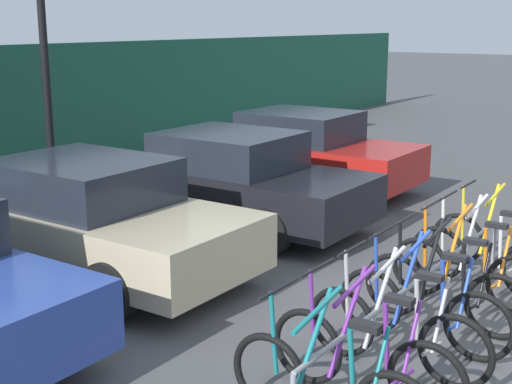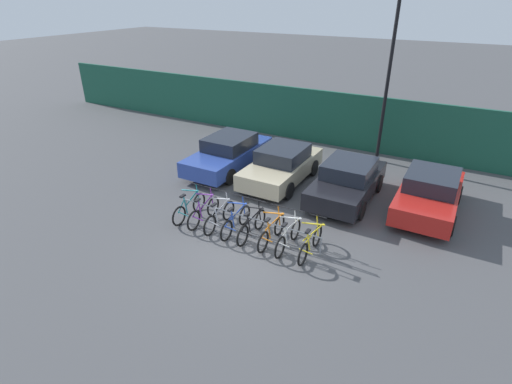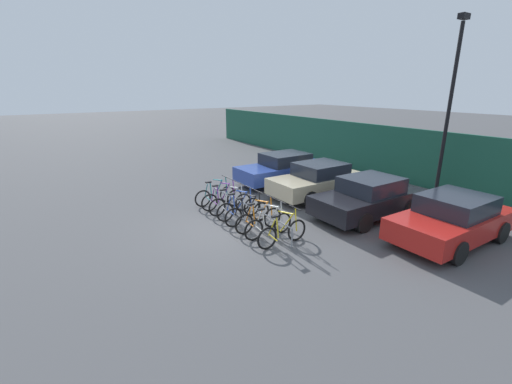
# 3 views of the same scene
# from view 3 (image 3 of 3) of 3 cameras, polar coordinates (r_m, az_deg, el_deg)

# --- Properties ---
(ground_plane) EXTENTS (120.00, 120.00, 0.00)m
(ground_plane) POSITION_cam_3_polar(r_m,az_deg,el_deg) (11.10, -3.68, -5.89)
(ground_plane) COLOR #4C4C4F
(hoarding_wall) EXTENTS (36.00, 0.16, 2.55)m
(hoarding_wall) POSITION_cam_3_polar(r_m,az_deg,el_deg) (17.28, 24.94, 5.30)
(hoarding_wall) COLOR #19513D
(hoarding_wall) RESTS_ON ground
(bike_rack) EXTENTS (4.77, 0.04, 0.57)m
(bike_rack) POSITION_cam_3_polar(r_m,az_deg,el_deg) (11.44, -1.39, -2.48)
(bike_rack) COLOR gray
(bike_rack) RESTS_ON ground
(bicycle_teal) EXTENTS (0.68, 1.71, 1.05)m
(bicycle_teal) POSITION_cam_3_polar(r_m,az_deg,el_deg) (13.17, -6.78, -0.50)
(bicycle_teal) COLOR black
(bicycle_teal) RESTS_ON ground
(bicycle_purple) EXTENTS (0.68, 1.71, 1.05)m
(bicycle_purple) POSITION_cam_3_polar(r_m,az_deg,el_deg) (12.68, -5.62, -1.15)
(bicycle_purple) COLOR black
(bicycle_purple) RESTS_ON ground
(bicycle_silver) EXTENTS (0.68, 1.71, 1.05)m
(bicycle_silver) POSITION_cam_3_polar(r_m,az_deg,el_deg) (12.17, -4.29, -1.91)
(bicycle_silver) COLOR black
(bicycle_silver) RESTS_ON ground
(bicycle_blue) EXTENTS (0.68, 1.71, 1.05)m
(bicycle_blue) POSITION_cam_3_polar(r_m,az_deg,el_deg) (11.68, -2.88, -2.71)
(bicycle_blue) COLOR black
(bicycle_blue) RESTS_ON ground
(bicycle_black) EXTENTS (0.68, 1.71, 1.05)m
(bicycle_black) POSITION_cam_3_polar(r_m,az_deg,el_deg) (11.23, -1.44, -3.52)
(bicycle_black) COLOR black
(bicycle_black) RESTS_ON ground
(bicycle_orange) EXTENTS (0.68, 1.71, 1.05)m
(bicycle_orange) POSITION_cam_3_polar(r_m,az_deg,el_deg) (10.70, 0.45, -4.57)
(bicycle_orange) COLOR black
(bicycle_orange) RESTS_ON ground
(bicycle_white) EXTENTS (0.68, 1.71, 1.05)m
(bicycle_white) POSITION_cam_3_polar(r_m,az_deg,el_deg) (10.29, 2.10, -5.49)
(bicycle_white) COLOR black
(bicycle_white) RESTS_ON ground
(bicycle_yellow) EXTENTS (0.68, 1.71, 1.05)m
(bicycle_yellow) POSITION_cam_3_polar(r_m,az_deg,el_deg) (9.79, 4.42, -6.76)
(bicycle_yellow) COLOR black
(bicycle_yellow) RESTS_ON ground
(car_blue) EXTENTS (1.91, 4.42, 1.40)m
(car_blue) POSITION_cam_3_polar(r_m,az_deg,el_deg) (16.09, 4.61, 3.96)
(car_blue) COLOR #2D479E
(car_blue) RESTS_ON ground
(car_beige) EXTENTS (1.91, 4.10, 1.40)m
(car_beige) POSITION_cam_3_polar(r_m,az_deg,el_deg) (14.21, 10.39, 1.96)
(car_beige) COLOR #C1B28E
(car_beige) RESTS_ON ground
(car_black) EXTENTS (1.91, 4.04, 1.40)m
(car_black) POSITION_cam_3_polar(r_m,az_deg,el_deg) (12.38, 18.21, -0.88)
(car_black) COLOR black
(car_black) RESTS_ON ground
(car_red) EXTENTS (1.91, 4.02, 1.40)m
(car_red) POSITION_cam_3_polar(r_m,az_deg,el_deg) (11.36, 29.90, -3.95)
(car_red) COLOR red
(car_red) RESTS_ON ground
(lamp_post) EXTENTS (0.24, 0.44, 6.83)m
(lamp_post) POSITION_cam_3_polar(r_m,az_deg,el_deg) (15.28, 29.62, 12.85)
(lamp_post) COLOR black
(lamp_post) RESTS_ON ground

